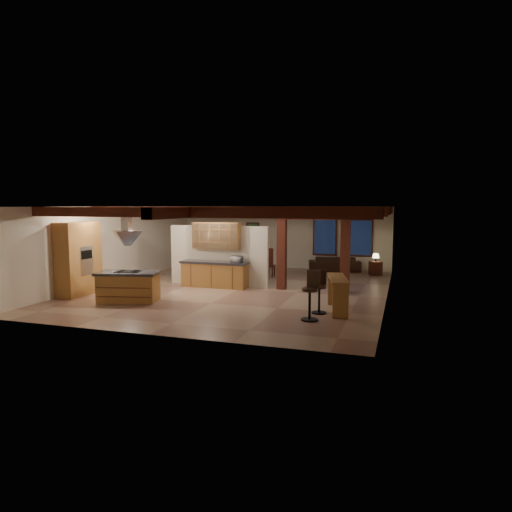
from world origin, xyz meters
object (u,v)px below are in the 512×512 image
(kitchen_island, at_px, (129,286))
(dining_table, at_px, (248,272))
(sofa, at_px, (335,264))
(bar_counter, at_px, (338,288))

(kitchen_island, height_order, dining_table, kitchen_island)
(sofa, height_order, bar_counter, bar_counter)
(dining_table, distance_m, bar_counter, 6.24)
(kitchen_island, relative_size, bar_counter, 1.09)
(bar_counter, bearing_deg, sofa, 98.89)
(kitchen_island, xyz_separation_m, dining_table, (2.09, 5.21, -0.18))
(dining_table, distance_m, sofa, 4.42)
(bar_counter, bearing_deg, kitchen_island, -174.27)
(sofa, relative_size, bar_counter, 1.22)
(dining_table, xyz_separation_m, sofa, (3.01, 3.23, 0.04))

